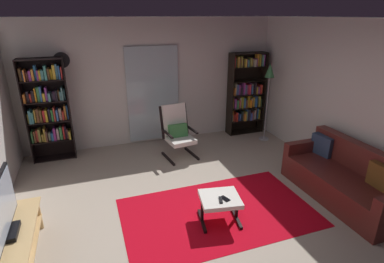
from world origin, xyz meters
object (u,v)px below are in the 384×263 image
(bookshelf_near_tv, at_px, (47,107))
(bookshelf_near_sofa, at_px, (246,93))
(lounge_armchair, at_px, (177,130))
(floor_lamp_by_shelf, at_px, (269,78))
(leather_sofa, at_px, (346,180))
(tv_remote, at_px, (221,200))
(tv_stand, at_px, (11,247))
(ottoman, at_px, (220,201))
(wall_clock, at_px, (61,60))
(cell_phone, at_px, (225,199))
(television, at_px, (3,211))

(bookshelf_near_tv, bearing_deg, bookshelf_near_sofa, 0.53)
(bookshelf_near_tv, distance_m, lounge_armchair, 2.45)
(bookshelf_near_tv, distance_m, floor_lamp_by_shelf, 4.43)
(leather_sofa, relative_size, tv_remote, 13.31)
(tv_stand, height_order, tv_remote, tv_stand)
(floor_lamp_by_shelf, bearing_deg, ottoman, -132.65)
(tv_stand, bearing_deg, leather_sofa, -1.05)
(wall_clock, bearing_deg, tv_stand, -100.98)
(lounge_armchair, relative_size, wall_clock, 3.53)
(bookshelf_near_tv, relative_size, lounge_armchair, 1.89)
(bookshelf_near_sofa, relative_size, cell_phone, 13.29)
(bookshelf_near_sofa, xyz_separation_m, tv_remote, (-1.97, -2.98, -0.56))
(tv_stand, height_order, floor_lamp_by_shelf, floor_lamp_by_shelf)
(tv_stand, distance_m, tv_remote, 2.45)
(cell_phone, relative_size, wall_clock, 0.48)
(tv_stand, xyz_separation_m, bookshelf_near_tv, (0.24, 2.89, 0.74))
(bookshelf_near_sofa, height_order, leather_sofa, bookshelf_near_sofa)
(cell_phone, bearing_deg, leather_sofa, -19.86)
(floor_lamp_by_shelf, bearing_deg, lounge_armchair, -175.84)
(cell_phone, bearing_deg, tv_stand, 160.50)
(bookshelf_near_tv, distance_m, leather_sofa, 5.26)
(tv_remote, bearing_deg, cell_phone, 27.73)
(cell_phone, bearing_deg, wall_clock, 102.91)
(lounge_armchair, height_order, ottoman, lounge_armchair)
(ottoman, bearing_deg, lounge_armchair, 88.10)
(tv_stand, bearing_deg, cell_phone, -0.89)
(cell_phone, relative_size, floor_lamp_by_shelf, 0.08)
(tv_stand, relative_size, tv_remote, 9.54)
(tv_stand, bearing_deg, ottoman, 0.61)
(ottoman, bearing_deg, bookshelf_near_sofa, 56.18)
(wall_clock, bearing_deg, ottoman, -58.50)
(leather_sofa, xyz_separation_m, lounge_armchair, (-1.97, 2.30, 0.23))
(tv_stand, bearing_deg, lounge_armchair, 40.98)
(tv_stand, xyz_separation_m, leather_sofa, (4.52, -0.08, 0.00))
(bookshelf_near_sofa, bearing_deg, ottoman, -123.82)
(bookshelf_near_tv, relative_size, leather_sofa, 1.01)
(ottoman, height_order, floor_lamp_by_shelf, floor_lamp_by_shelf)
(leather_sofa, distance_m, floor_lamp_by_shelf, 2.68)
(leather_sofa, distance_m, wall_clock, 5.27)
(ottoman, relative_size, wall_clock, 2.06)
(bookshelf_near_tv, xyz_separation_m, leather_sofa, (4.27, -2.98, -0.73))
(bookshelf_near_tv, height_order, floor_lamp_by_shelf, bookshelf_near_tv)
(television, bearing_deg, tv_stand, -95.94)
(bookshelf_near_sofa, distance_m, tv_remote, 3.62)
(bookshelf_near_tv, xyz_separation_m, wall_clock, (0.36, 0.20, 0.81))
(lounge_armchair, height_order, tv_remote, lounge_armchair)
(bookshelf_near_sofa, distance_m, floor_lamp_by_shelf, 0.75)
(tv_remote, bearing_deg, television, -164.13)
(lounge_armchair, xyz_separation_m, cell_phone, (-0.03, -2.25, -0.15))
(television, height_order, bookshelf_near_sofa, bookshelf_near_sofa)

